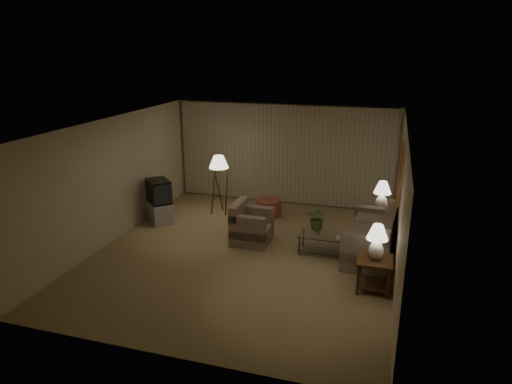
% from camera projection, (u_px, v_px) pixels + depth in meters
% --- Properties ---
extents(ground, '(7.00, 7.00, 0.00)m').
position_uv_depth(ground, '(245.00, 252.00, 9.56)').
color(ground, tan).
rests_on(ground, ground).
extents(room_shell, '(6.04, 7.02, 2.72)m').
position_uv_depth(room_shell, '(266.00, 155.00, 10.40)').
color(room_shell, beige).
rests_on(room_shell, ground).
extents(sofa, '(1.93, 1.18, 0.79)m').
position_uv_depth(sofa, '(370.00, 239.00, 9.26)').
color(sofa, gray).
rests_on(sofa, ground).
extents(armchair, '(0.85, 0.81, 0.71)m').
position_uv_depth(armchair, '(252.00, 227.00, 9.98)').
color(armchair, gray).
rests_on(armchair, ground).
extents(side_table_near, '(0.61, 0.61, 0.60)m').
position_uv_depth(side_table_near, '(374.00, 268.00, 7.98)').
color(side_table_near, '#371B0F').
rests_on(side_table_near, ground).
extents(side_table_far, '(0.46, 0.39, 0.60)m').
position_uv_depth(side_table_far, '(380.00, 218.00, 10.36)').
color(side_table_far, '#371B0F').
rests_on(side_table_far, ground).
extents(table_lamp_near, '(0.37, 0.37, 0.64)m').
position_uv_depth(table_lamp_near, '(377.00, 239.00, 7.81)').
color(table_lamp_near, white).
rests_on(table_lamp_near, side_table_near).
extents(table_lamp_far, '(0.39, 0.39, 0.67)m').
position_uv_depth(table_lamp_far, '(382.00, 193.00, 10.17)').
color(table_lamp_far, white).
rests_on(table_lamp_far, side_table_far).
extents(coffee_table, '(1.09, 0.60, 0.41)m').
position_uv_depth(coffee_table, '(324.00, 241.00, 9.45)').
color(coffee_table, silver).
rests_on(coffee_table, ground).
extents(tv_cabinet, '(1.22, 1.22, 0.50)m').
position_uv_depth(tv_cabinet, '(160.00, 212.00, 11.19)').
color(tv_cabinet, '#B5B5B7').
rests_on(tv_cabinet, ground).
extents(crt_tv, '(1.13, 1.13, 0.56)m').
position_uv_depth(crt_tv, '(159.00, 191.00, 11.03)').
color(crt_tv, black).
rests_on(crt_tv, tv_cabinet).
extents(floor_lamp, '(0.50, 0.50, 1.53)m').
position_uv_depth(floor_lamp, '(219.00, 184.00, 11.56)').
color(floor_lamp, '#371B0F').
rests_on(floor_lamp, ground).
extents(ottoman, '(0.78, 0.78, 0.42)m').
position_uv_depth(ottoman, '(269.00, 208.00, 11.58)').
color(ottoman, '#994634').
rests_on(ottoman, ground).
extents(vase, '(0.19, 0.19, 0.15)m').
position_uv_depth(vase, '(317.00, 230.00, 9.43)').
color(vase, white).
rests_on(vase, coffee_table).
extents(flowers, '(0.46, 0.40, 0.50)m').
position_uv_depth(flowers, '(318.00, 216.00, 9.33)').
color(flowers, '#4A7534').
rests_on(flowers, vase).
extents(book, '(0.23, 0.28, 0.02)m').
position_uv_depth(book, '(336.00, 238.00, 9.25)').
color(book, olive).
rests_on(book, coffee_table).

